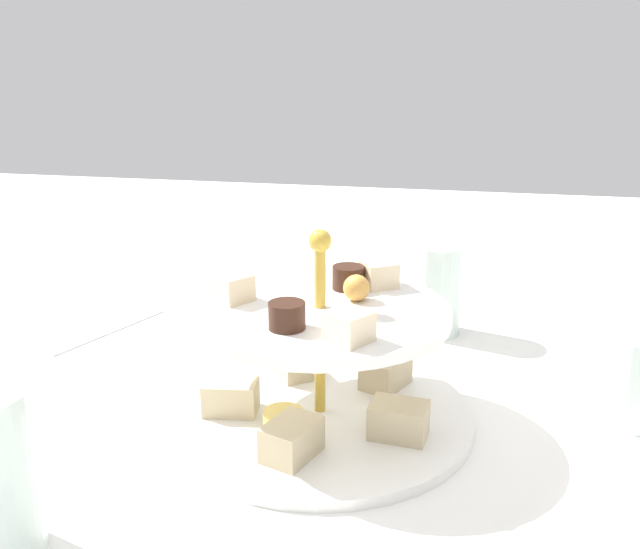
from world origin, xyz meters
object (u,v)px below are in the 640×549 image
water_glass_short_left (636,378)px  water_glass_mid_back (436,289)px  tiered_serving_stand (320,372)px  butter_knife_left (109,331)px

water_glass_short_left → water_glass_mid_back: (-0.18, -0.19, 0.01)m
tiered_serving_stand → water_glass_mid_back: 0.26m
water_glass_short_left → butter_knife_left: (-0.10, -0.58, -0.04)m
water_glass_short_left → water_glass_mid_back: 0.26m
tiered_serving_stand → water_glass_short_left: (-0.06, 0.28, -0.01)m
tiered_serving_stand → butter_knife_left: size_ratio=1.64×
butter_knife_left → water_glass_mid_back: (-0.08, 0.39, 0.05)m
water_glass_short_left → butter_knife_left: water_glass_short_left is taller
tiered_serving_stand → butter_knife_left: (-0.16, -0.30, -0.05)m
water_glass_short_left → water_glass_mid_back: bearing=-133.5°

